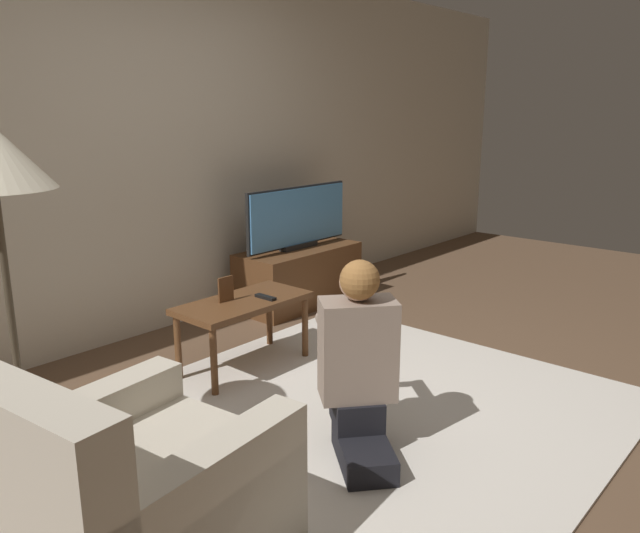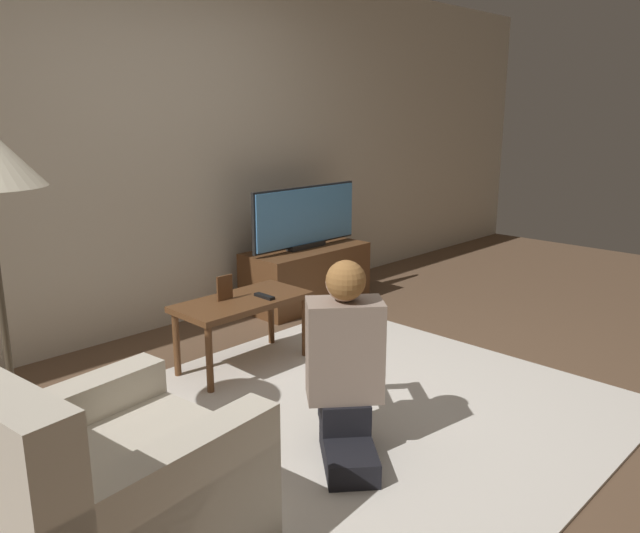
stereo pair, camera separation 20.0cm
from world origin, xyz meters
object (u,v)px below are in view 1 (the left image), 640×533
object	(u,v)px
coffee_table	(243,309)
person_kneeling	(358,360)
armchair	(129,507)
tv	(298,217)

from	to	relation	value
coffee_table	person_kneeling	bearing A→B (deg)	-105.04
armchair	person_kneeling	size ratio (longest dim) A/B	1.07
coffee_table	person_kneeling	distance (m)	1.13
tv	armchair	bearing A→B (deg)	-147.52
person_kneeling	tv	bearing A→B (deg)	-89.95
armchair	tv	bearing A→B (deg)	-63.63
tv	armchair	xyz separation A→B (m)	(-2.63, -1.67, -0.45)
armchair	coffee_table	bearing A→B (deg)	-60.78
tv	coffee_table	world-z (taller)	tv
tv	person_kneeling	size ratio (longest dim) A/B	1.20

